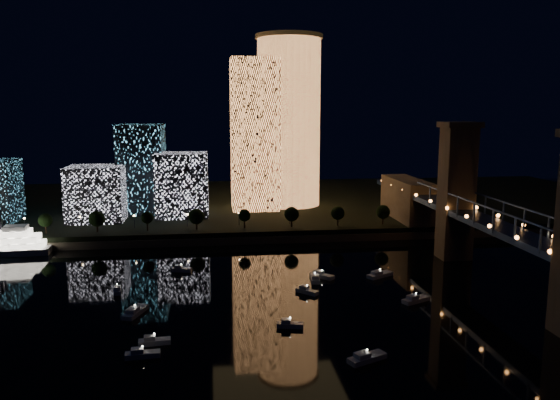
% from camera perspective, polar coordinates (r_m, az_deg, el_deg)
% --- Properties ---
extents(ground, '(520.00, 520.00, 0.00)m').
position_cam_1_polar(ground, '(148.83, 2.34, -12.04)').
color(ground, black).
rests_on(ground, ground).
extents(far_bank, '(420.00, 160.00, 5.00)m').
position_cam_1_polar(far_bank, '(301.91, -2.64, -0.42)').
color(far_bank, black).
rests_on(far_bank, ground).
extents(seawall, '(420.00, 6.00, 3.00)m').
position_cam_1_polar(seawall, '(226.03, -1.08, -4.07)').
color(seawall, '#6B5E4C').
rests_on(seawall, ground).
extents(tower_cylindrical, '(34.00, 34.00, 86.08)m').
position_cam_1_polar(tower_cylindrical, '(282.35, 0.92, 8.22)').
color(tower_cylindrical, '#FF9B51').
rests_on(tower_cylindrical, far_bank).
extents(tower_rectangular, '(23.15, 23.15, 73.65)m').
position_cam_1_polar(tower_rectangular, '(271.84, -2.68, 6.82)').
color(tower_rectangular, '#FF9B51').
rests_on(tower_rectangular, far_bank).
extents(midrise_blocks, '(104.05, 44.52, 42.28)m').
position_cam_1_polar(midrise_blocks, '(264.75, -16.75, 1.93)').
color(midrise_blocks, silver).
rests_on(midrise_blocks, far_bank).
extents(truss_bridge, '(13.00, 266.00, 50.00)m').
position_cam_1_polar(truss_bridge, '(169.96, 24.39, -4.41)').
color(truss_bridge, navy).
rests_on(truss_bridge, ground).
extents(motorboats, '(92.42, 77.46, 2.78)m').
position_cam_1_polar(motorboats, '(156.98, -0.63, -10.54)').
color(motorboats, silver).
rests_on(motorboats, ground).
extents(esplanade_trees, '(166.48, 6.89, 8.95)m').
position_cam_1_polar(esplanade_trees, '(229.02, -9.60, -1.73)').
color(esplanade_trees, black).
rests_on(esplanade_trees, far_bank).
extents(street_lamps, '(132.70, 0.70, 5.65)m').
position_cam_1_polar(street_lamps, '(235.20, -9.67, -1.79)').
color(street_lamps, black).
rests_on(street_lamps, far_bank).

